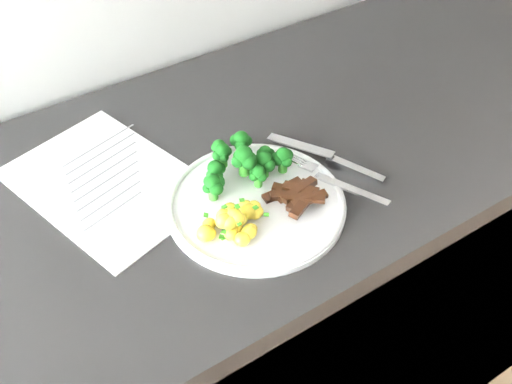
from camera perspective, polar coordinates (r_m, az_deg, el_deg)
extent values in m
cube|color=black|center=(1.26, -3.72, -12.91)|extent=(2.34, 0.59, 0.88)
cube|color=silver|center=(0.93, -13.95, 0.92)|extent=(0.28, 0.34, 0.00)
cube|color=slate|center=(1.00, -14.65, 4.37)|extent=(0.14, 0.04, 0.00)
cube|color=slate|center=(0.98, -14.49, 3.58)|extent=(0.13, 0.04, 0.00)
cube|color=slate|center=(0.96, -14.33, 2.77)|extent=(0.13, 0.04, 0.00)
cube|color=slate|center=(0.95, -14.16, 1.93)|extent=(0.12, 0.04, 0.00)
cube|color=slate|center=(0.93, -13.98, 1.05)|extent=(0.12, 0.03, 0.00)
cube|color=slate|center=(0.91, -13.80, 0.15)|extent=(0.11, 0.03, 0.00)
cube|color=slate|center=(0.90, -13.61, -0.79)|extent=(0.11, 0.03, 0.00)
cube|color=slate|center=(0.88, -13.41, -1.76)|extent=(0.10, 0.03, 0.00)
cylinder|color=white|center=(0.86, 0.00, -1.20)|extent=(0.26, 0.26, 0.01)
torus|color=white|center=(0.86, 0.00, -0.94)|extent=(0.26, 0.26, 0.01)
cylinder|color=#276F1B|center=(0.88, -1.14, 2.32)|extent=(0.02, 0.02, 0.02)
sphere|color=black|center=(0.87, -0.52, 3.29)|extent=(0.02, 0.02, 0.02)
sphere|color=black|center=(0.88, -1.63, 3.44)|extent=(0.02, 0.02, 0.02)
sphere|color=black|center=(0.87, -1.75, 2.92)|extent=(0.02, 0.02, 0.02)
sphere|color=black|center=(0.86, -0.69, 2.89)|extent=(0.02, 0.02, 0.02)
sphere|color=black|center=(0.86, -1.16, 3.59)|extent=(0.03, 0.03, 0.03)
cylinder|color=#276F1B|center=(0.91, 0.85, 2.87)|extent=(0.01, 0.01, 0.02)
sphere|color=black|center=(0.90, 1.30, 3.67)|extent=(0.02, 0.02, 0.02)
sphere|color=black|center=(0.90, 0.50, 3.71)|extent=(0.01, 0.01, 0.01)
sphere|color=black|center=(0.89, 1.02, 3.25)|extent=(0.02, 0.02, 0.02)
sphere|color=black|center=(0.90, 0.87, 3.81)|extent=(0.02, 0.02, 0.02)
cylinder|color=#276F1B|center=(0.88, -3.83, 1.25)|extent=(0.01, 0.01, 0.02)
sphere|color=black|center=(0.88, -3.47, 2.26)|extent=(0.02, 0.02, 0.02)
sphere|color=black|center=(0.88, -4.19, 2.23)|extent=(0.01, 0.01, 0.01)
sphere|color=black|center=(0.87, -4.28, 1.63)|extent=(0.02, 0.02, 0.02)
sphere|color=black|center=(0.87, -3.62, 1.58)|extent=(0.01, 0.01, 0.01)
sphere|color=black|center=(0.87, -3.90, 2.31)|extent=(0.02, 0.02, 0.02)
cylinder|color=#276F1B|center=(0.91, -1.40, 4.07)|extent=(0.01, 0.01, 0.02)
sphere|color=black|center=(0.91, -0.88, 4.89)|extent=(0.02, 0.02, 0.02)
sphere|color=black|center=(0.91, -1.92, 4.95)|extent=(0.02, 0.02, 0.02)
sphere|color=black|center=(0.90, -1.48, 4.45)|extent=(0.02, 0.02, 0.02)
sphere|color=black|center=(0.90, -1.42, 5.14)|extent=(0.02, 0.02, 0.02)
cylinder|color=#276F1B|center=(0.90, -3.17, 2.98)|extent=(0.01, 0.01, 0.02)
sphere|color=black|center=(0.89, -2.80, 3.90)|extent=(0.02, 0.02, 0.02)
sphere|color=black|center=(0.89, -3.38, 3.97)|extent=(0.01, 0.01, 0.01)
sphere|color=black|center=(0.89, -3.69, 3.48)|extent=(0.02, 0.02, 0.02)
sphere|color=black|center=(0.88, -3.07, 3.29)|extent=(0.01, 0.01, 0.01)
sphere|color=black|center=(0.88, -3.22, 4.00)|extent=(0.02, 0.02, 0.02)
cylinder|color=#276F1B|center=(0.90, 2.56, 2.50)|extent=(0.01, 0.01, 0.02)
sphere|color=black|center=(0.90, 2.95, 3.52)|extent=(0.02, 0.02, 0.02)
sphere|color=black|center=(0.90, 2.17, 3.45)|extent=(0.02, 0.02, 0.02)
sphere|color=black|center=(0.89, 2.05, 3.16)|extent=(0.02, 0.02, 0.02)
sphere|color=black|center=(0.89, 2.93, 2.90)|extent=(0.02, 0.02, 0.02)
sphere|color=black|center=(0.89, 2.61, 3.56)|extent=(0.02, 0.02, 0.02)
cylinder|color=#276F1B|center=(0.86, -4.10, -0.09)|extent=(0.01, 0.01, 0.02)
sphere|color=black|center=(0.85, -3.67, 0.95)|extent=(0.02, 0.02, 0.02)
sphere|color=black|center=(0.86, -4.42, 1.01)|extent=(0.02, 0.02, 0.02)
sphere|color=black|center=(0.85, -4.65, 0.33)|extent=(0.01, 0.01, 0.01)
sphere|color=black|center=(0.84, -3.80, 0.35)|extent=(0.02, 0.02, 0.02)
sphere|color=black|center=(0.85, -4.18, 0.99)|extent=(0.02, 0.02, 0.02)
cylinder|color=#276F1B|center=(0.88, 0.22, 1.04)|extent=(0.01, 0.01, 0.02)
sphere|color=black|center=(0.87, 0.63, 1.81)|extent=(0.01, 0.01, 0.01)
sphere|color=black|center=(0.87, -0.15, 1.90)|extent=(0.02, 0.02, 0.02)
sphere|color=black|center=(0.87, -0.22, 1.48)|extent=(0.01, 0.01, 0.01)
sphere|color=black|center=(0.87, 0.59, 1.40)|extent=(0.01, 0.01, 0.01)
sphere|color=black|center=(0.87, 0.22, 1.96)|extent=(0.02, 0.02, 0.02)
cylinder|color=#276F1B|center=(0.89, 0.76, 2.06)|extent=(0.01, 0.01, 0.02)
sphere|color=black|center=(0.89, 1.31, 2.90)|extent=(0.01, 0.01, 0.01)
sphere|color=black|center=(0.89, 0.40, 3.11)|extent=(0.02, 0.02, 0.02)
sphere|color=black|center=(0.88, 0.31, 2.54)|extent=(0.02, 0.02, 0.02)
sphere|color=black|center=(0.88, 1.19, 2.56)|extent=(0.02, 0.02, 0.02)
sphere|color=black|center=(0.88, 0.77, 3.15)|extent=(0.02, 0.02, 0.02)
cylinder|color=#276F1B|center=(0.92, -3.48, 3.45)|extent=(0.01, 0.01, 0.02)
sphere|color=black|center=(0.92, -3.08, 4.21)|extent=(0.01, 0.01, 0.01)
sphere|color=black|center=(0.92, -3.88, 4.26)|extent=(0.01, 0.01, 0.01)
sphere|color=black|center=(0.91, -3.43, 3.76)|extent=(0.01, 0.01, 0.01)
sphere|color=black|center=(0.91, -3.54, 4.39)|extent=(0.02, 0.02, 0.02)
ellipsoid|color=yellow|center=(0.80, -1.31, -4.49)|extent=(0.02, 0.02, 0.02)
ellipsoid|color=yellow|center=(0.81, -0.56, -3.62)|extent=(0.02, 0.02, 0.02)
ellipsoid|color=yellow|center=(0.82, -2.66, -2.95)|extent=(0.02, 0.02, 0.02)
ellipsoid|color=yellow|center=(0.83, -1.49, -2.60)|extent=(0.02, 0.02, 0.02)
ellipsoid|color=yellow|center=(0.81, -1.94, -3.45)|extent=(0.02, 0.02, 0.02)
ellipsoid|color=yellow|center=(0.81, -0.68, -3.87)|extent=(0.02, 0.02, 0.02)
ellipsoid|color=yellow|center=(0.82, -4.49, -3.07)|extent=(0.02, 0.02, 0.02)
ellipsoid|color=yellow|center=(0.81, -2.38, -4.01)|extent=(0.02, 0.02, 0.02)
ellipsoid|color=yellow|center=(0.83, -0.03, -2.01)|extent=(0.02, 0.02, 0.02)
ellipsoid|color=yellow|center=(0.84, -1.03, -1.46)|extent=(0.02, 0.02, 0.02)
ellipsoid|color=yellow|center=(0.81, -2.17, -2.30)|extent=(0.03, 0.02, 0.02)
ellipsoid|color=yellow|center=(0.83, -0.69, -1.85)|extent=(0.03, 0.02, 0.02)
ellipsoid|color=yellow|center=(0.81, -3.08, -2.31)|extent=(0.02, 0.02, 0.02)
ellipsoid|color=yellow|center=(0.84, 0.00, -1.89)|extent=(0.02, 0.02, 0.02)
ellipsoid|color=yellow|center=(0.80, -2.47, -2.98)|extent=(0.02, 0.02, 0.02)
ellipsoid|color=yellow|center=(0.81, -4.53, -3.97)|extent=(0.02, 0.02, 0.02)
ellipsoid|color=yellow|center=(0.83, -0.07, -2.04)|extent=(0.02, 0.02, 0.02)
ellipsoid|color=yellow|center=(0.80, -3.07, -2.73)|extent=(0.02, 0.02, 0.02)
ellipsoid|color=yellow|center=(0.80, -1.85, -2.58)|extent=(0.02, 0.02, 0.02)
ellipsoid|color=yellow|center=(0.81, -4.84, -3.92)|extent=(0.03, 0.02, 0.02)
ellipsoid|color=yellow|center=(0.84, -2.52, -1.59)|extent=(0.02, 0.02, 0.02)
ellipsoid|color=yellow|center=(0.84, -0.21, -1.48)|extent=(0.02, 0.02, 0.02)
cube|color=#215E10|center=(0.81, -4.79, -2.20)|extent=(0.01, 0.01, 0.00)
cube|color=#215E10|center=(0.80, 0.99, -2.16)|extent=(0.01, 0.01, 0.00)
cube|color=#215E10|center=(0.78, -3.19, -4.37)|extent=(0.01, 0.01, 0.00)
cube|color=#215E10|center=(0.77, -3.32, -4.28)|extent=(0.01, 0.01, 0.00)
cube|color=#215E10|center=(0.81, -0.04, -1.48)|extent=(0.01, 0.01, 0.00)
cube|color=#215E10|center=(0.81, -3.21, -2.11)|extent=(0.01, 0.01, 0.00)
cube|color=#215E10|center=(0.79, -3.08, -3.80)|extent=(0.01, 0.01, 0.00)
cube|color=#215E10|center=(0.82, -1.35, -0.77)|extent=(0.01, 0.01, 0.00)
cube|color=#215E10|center=(0.81, -1.94, -1.61)|extent=(0.01, 0.01, 0.00)
cube|color=#215E10|center=(0.79, -1.64, -3.02)|extent=(0.01, 0.01, 0.00)
cube|color=#215E10|center=(0.81, -3.00, -1.41)|extent=(0.01, 0.01, 0.00)
cube|color=#215E10|center=(0.80, -1.82, -2.33)|extent=(0.01, 0.01, 0.00)
cube|color=#215E10|center=(0.80, -1.78, -1.37)|extent=(0.01, 0.01, 0.00)
cube|color=#215E10|center=(0.80, -3.40, -2.64)|extent=(0.01, 0.01, 0.00)
cube|color=black|center=(0.86, 4.08, -0.63)|extent=(0.05, 0.04, 0.01)
cube|color=black|center=(0.86, 3.04, -0.33)|extent=(0.05, 0.03, 0.01)
cube|color=black|center=(0.87, 3.78, -0.35)|extent=(0.06, 0.05, 0.01)
cube|color=black|center=(0.88, 3.05, 0.46)|extent=(0.05, 0.02, 0.01)
cube|color=black|center=(0.87, 2.42, -0.04)|extent=(0.06, 0.02, 0.01)
cube|color=black|center=(0.87, 4.17, -0.23)|extent=(0.05, 0.03, 0.01)
cube|color=black|center=(0.87, 3.63, -0.12)|extent=(0.05, 0.01, 0.01)
cube|color=black|center=(0.87, 3.45, 0.07)|extent=(0.05, 0.05, 0.01)
cube|color=black|center=(0.86, 4.11, 0.17)|extent=(0.06, 0.02, 0.01)
cube|color=black|center=(0.84, 4.48, -1.18)|extent=(0.06, 0.04, 0.02)
cube|color=black|center=(0.85, 5.12, -0.69)|extent=(0.05, 0.02, 0.01)
cube|color=black|center=(0.86, 4.27, 0.26)|extent=(0.04, 0.05, 0.01)
cube|color=black|center=(0.85, 4.24, -0.81)|extent=(0.05, 0.03, 0.01)
cube|color=black|center=(0.86, 4.37, 0.04)|extent=(0.04, 0.04, 0.01)
cube|color=black|center=(0.85, 4.54, -0.55)|extent=(0.05, 0.05, 0.01)
cube|color=silver|center=(0.88, 9.07, 0.26)|extent=(0.05, 0.12, 0.02)
cube|color=silver|center=(0.90, 4.98, 2.50)|extent=(0.03, 0.03, 0.01)
cylinder|color=silver|center=(0.92, 3.90, 3.42)|extent=(0.02, 0.04, 0.00)
cylinder|color=silver|center=(0.92, 3.74, 3.27)|extent=(0.02, 0.04, 0.00)
cylinder|color=silver|center=(0.91, 3.58, 3.12)|extent=(0.02, 0.04, 0.00)
cylinder|color=silver|center=(0.91, 3.41, 2.97)|extent=(0.02, 0.04, 0.00)
cube|color=silver|center=(0.95, 4.25, 4.43)|extent=(0.07, 0.11, 0.01)
cube|color=silver|center=(0.93, 9.41, 2.14)|extent=(0.05, 0.09, 0.02)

